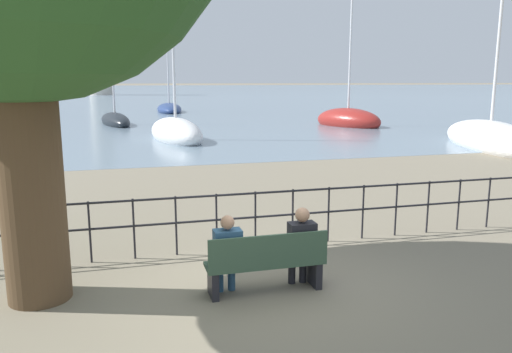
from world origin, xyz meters
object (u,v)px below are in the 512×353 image
at_px(sailboat_2, 169,109).
at_px(sailboat_4, 348,120).
at_px(park_bench, 266,264).
at_px(sailboat_3, 490,139).
at_px(seated_person_left, 227,251).
at_px(sailboat_1, 115,120).
at_px(harbor_lighthouse, 99,53).
at_px(seated_person_right, 301,243).
at_px(sailboat_0, 176,133).

height_order(sailboat_2, sailboat_4, sailboat_4).
xyz_separation_m(park_bench, sailboat_4, (12.80, 24.22, -0.02)).
bearing_deg(sailboat_3, seated_person_left, -122.45).
bearing_deg(park_bench, sailboat_1, 94.37).
bearing_deg(sailboat_2, park_bench, -91.37).
xyz_separation_m(sailboat_1, sailboat_4, (15.06, -5.36, 0.14)).
bearing_deg(harbor_lighthouse, park_bench, -86.97).
bearing_deg(sailboat_1, harbor_lighthouse, 82.78).
bearing_deg(sailboat_3, seated_person_right, -120.26).
bearing_deg(seated_person_left, sailboat_2, 85.62).
bearing_deg(sailboat_2, seated_person_right, -90.64).
relative_size(sailboat_0, sailboat_3, 0.69).
distance_m(sailboat_2, sailboat_3, 32.21).
relative_size(sailboat_0, sailboat_2, 1.05).
bearing_deg(seated_person_right, seated_person_left, 179.91).
bearing_deg(seated_person_right, sailboat_3, 42.23).
bearing_deg(park_bench, sailboat_4, 62.14).
bearing_deg(park_bench, seated_person_right, 8.08).
distance_m(sailboat_3, sailboat_4, 11.76).
height_order(sailboat_3, harbor_lighthouse, harbor_lighthouse).
relative_size(sailboat_0, sailboat_1, 1.13).
bearing_deg(seated_person_right, sailboat_2, 87.10).
xyz_separation_m(sailboat_2, sailboat_4, (10.10, -18.38, 0.14)).
bearing_deg(harbor_lighthouse, sailboat_4, -77.10).
bearing_deg(sailboat_4, sailboat_2, 97.56).
distance_m(sailboat_0, sailboat_2, 23.42).
bearing_deg(sailboat_2, sailboat_1, -108.62).
xyz_separation_m(sailboat_0, sailboat_2, (1.90, 23.34, -0.08)).
height_order(sailboat_0, sailboat_2, sailboat_0).
relative_size(seated_person_left, sailboat_4, 0.09).
height_order(seated_person_left, sailboat_3, sailboat_3).
relative_size(sailboat_1, sailboat_4, 0.59).
relative_size(park_bench, sailboat_3, 0.14).
bearing_deg(sailboat_0, park_bench, -102.29).
bearing_deg(sailboat_4, sailboat_1, 139.18).
bearing_deg(sailboat_1, park_bench, -95.34).
distance_m(park_bench, harbor_lighthouse, 104.69).
relative_size(park_bench, sailboat_0, 0.20).
xyz_separation_m(sailboat_0, sailboat_1, (-3.06, 10.32, -0.08)).
relative_size(sailboat_0, sailboat_4, 0.67).
distance_m(seated_person_right, sailboat_1, 29.64).
height_order(sailboat_0, sailboat_4, sailboat_4).
bearing_deg(sailboat_3, harbor_lighthouse, 119.71).
bearing_deg(sailboat_4, sailboat_0, -178.76).
bearing_deg(harbor_lighthouse, sailboat_0, -85.74).
bearing_deg(sailboat_3, park_bench, -121.20).
bearing_deg(sailboat_0, sailboat_3, -36.35).
relative_size(sailboat_0, harbor_lighthouse, 0.47).
bearing_deg(park_bench, sailboat_0, 87.62).
bearing_deg(park_bench, harbor_lighthouse, 93.03).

